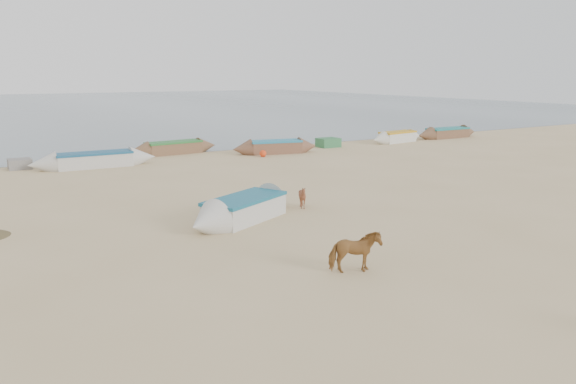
% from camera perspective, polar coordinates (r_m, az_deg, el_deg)
% --- Properties ---
extents(ground, '(140.00, 140.00, 0.00)m').
position_cam_1_polar(ground, '(17.47, 6.75, -5.57)').
color(ground, tan).
rests_on(ground, ground).
extents(sea, '(160.00, 160.00, 0.00)m').
position_cam_1_polar(sea, '(95.85, -24.82, 7.81)').
color(sea, slate).
rests_on(sea, ground).
extents(cow_adult, '(1.49, 1.04, 1.15)m').
position_cam_1_polar(cow_adult, '(15.15, 6.79, -6.06)').
color(cow_adult, olive).
rests_on(cow_adult, ground).
extents(calf_front, '(1.05, 1.00, 0.92)m').
position_cam_1_polar(calf_front, '(22.10, 1.50, -0.51)').
color(calf_front, brown).
rests_on(calf_front, ground).
extents(near_canoe, '(5.68, 3.84, 0.86)m').
position_cam_1_polar(near_canoe, '(20.43, -4.41, -1.67)').
color(near_canoe, beige).
rests_on(near_canoe, ground).
extents(waterline_canoes, '(54.78, 5.35, 0.87)m').
position_cam_1_polar(waterline_canoes, '(34.86, -14.48, 3.68)').
color(waterline_canoes, brown).
rests_on(waterline_canoes, ground).
extents(beach_clutter, '(42.93, 4.03, 0.64)m').
position_cam_1_polar(beach_clutter, '(36.03, -8.20, 4.01)').
color(beach_clutter, '#2D6441').
rests_on(beach_clutter, ground).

